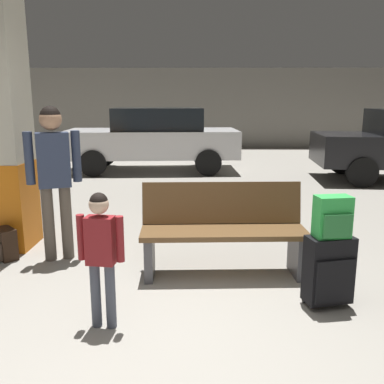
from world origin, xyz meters
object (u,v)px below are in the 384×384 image
at_px(child, 101,246).
at_px(backpack_dark_floor, 5,244).
at_px(adult, 54,167).
at_px(suitcase, 329,270).
at_px(bench, 223,230).
at_px(backpack_bright, 333,217).
at_px(parked_car_far, 154,137).

distance_m(child, backpack_dark_floor, 2.01).
bearing_deg(adult, suitcase, -21.97).
relative_size(bench, adult, 0.99).
bearing_deg(adult, backpack_bright, -21.98).
distance_m(bench, child, 1.44).
xyz_separation_m(child, backpack_dark_floor, (-1.37, 1.39, -0.48)).
relative_size(adult, backpack_dark_floor, 4.81).
distance_m(suitcase, backpack_bright, 0.45).
relative_size(bench, child, 1.55).
bearing_deg(bench, backpack_bright, -40.05).
xyz_separation_m(bench, child, (-0.96, -1.05, 0.20)).
height_order(child, adult, adult).
bearing_deg(adult, parked_car_far, 85.95).
bearing_deg(adult, backpack_dark_floor, -179.15).
distance_m(suitcase, adult, 2.87).
bearing_deg(backpack_bright, child, -168.88).
relative_size(adult, parked_car_far, 0.39).
bearing_deg(suitcase, bench, 139.99).
bearing_deg(child, bench, 47.72).
height_order(backpack_bright, adult, adult).
relative_size(suitcase, child, 0.58).
xyz_separation_m(backpack_bright, parked_car_far, (-2.16, 7.00, 0.03)).
xyz_separation_m(adult, parked_car_far, (0.42, 5.95, -0.20)).
height_order(adult, parked_car_far, adult).
distance_m(suitcase, parked_car_far, 7.34).
height_order(child, parked_car_far, parked_car_far).
bearing_deg(child, suitcase, 11.14).
bearing_deg(child, adult, 119.53).
relative_size(suitcase, backpack_dark_floor, 1.78).
height_order(suitcase, backpack_dark_floor, suitcase).
bearing_deg(child, backpack_dark_floor, 134.75).
xyz_separation_m(backpack_bright, backpack_dark_floor, (-3.17, 1.03, -0.60)).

